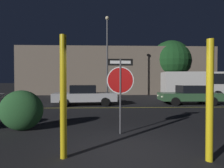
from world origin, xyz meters
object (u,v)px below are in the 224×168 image
yellow_pole_right (210,100)px  stop_sign (120,81)px  tree_0 (171,61)px  delivery_truck (195,83)px  passing_car_3 (189,95)px  street_lamp (107,51)px  hedge_bush_1 (21,110)px  passing_car_2 (85,95)px  yellow_pole_left (63,97)px

yellow_pole_right → stop_sign: bearing=131.5°
tree_0 → delivery_truck: bearing=-88.3°
yellow_pole_right → passing_car_3: (4.00, 9.18, -0.63)m
passing_car_3 → street_lamp: street_lamp is taller
hedge_bush_1 → yellow_pole_right: bearing=-25.9°
yellow_pole_right → street_lamp: (-2.13, 13.26, 3.28)m
passing_car_2 → tree_0: bearing=130.6°
passing_car_2 → delivery_truck: bearing=107.2°
passing_car_2 → street_lamp: street_lamp is taller
yellow_pole_left → stop_sign: bearing=50.7°
stop_sign → hedge_bush_1: bearing=170.3°
stop_sign → tree_0: size_ratio=0.35×
passing_car_3 → tree_0: 11.18m
stop_sign → yellow_pole_left: 2.30m
hedge_bush_1 → tree_0: 20.86m
passing_car_2 → passing_car_3: bearing=86.3°
yellow_pole_right → tree_0: tree_0 is taller
delivery_truck → yellow_pole_right: bearing=-21.6°
hedge_bush_1 → street_lamp: street_lamp is taller
passing_car_2 → delivery_truck: size_ratio=0.77×
stop_sign → hedge_bush_1: 3.66m
delivery_truck → hedge_bush_1: bearing=-43.1°
yellow_pole_right → passing_car_2: yellow_pole_right is taller
hedge_bush_1 → passing_car_2: (1.46, 6.43, 0.01)m
stop_sign → delivery_truck: delivery_truck is taller
yellow_pole_left → delivery_truck: 16.28m
yellow_pole_right → passing_car_3: 10.03m
passing_car_2 → tree_0: tree_0 is taller
stop_sign → tree_0: (8.19, 17.43, 2.68)m
hedge_bush_1 → street_lamp: (3.13, 10.70, 3.90)m
yellow_pole_left → tree_0: bearing=63.3°
hedge_bush_1 → delivery_truck: size_ratio=0.25×
stop_sign → hedge_bush_1: stop_sign is taller
stop_sign → delivery_truck: (8.38, 11.23, -0.21)m
tree_0 → street_lamp: bearing=-144.1°
tree_0 → passing_car_2: bearing=-134.3°
hedge_bush_1 → delivery_truck: (11.85, 10.69, 0.83)m
passing_car_3 → delivery_truck: 4.90m
yellow_pole_left → street_lamp: 13.43m
yellow_pole_right → delivery_truck: bearing=63.5°
hedge_bush_1 → street_lamp: 11.81m
yellow_pole_left → hedge_bush_1: size_ratio=1.85×
street_lamp → yellow_pole_right: bearing=-80.9°
yellow_pole_left → tree_0: tree_0 is taller
stop_sign → yellow_pole_right: bearing=-49.4°
yellow_pole_right → street_lamp: street_lamp is taller
yellow_pole_right → street_lamp: size_ratio=0.33×
delivery_truck → tree_0: bearing=-173.4°
street_lamp → tree_0: 10.54m
yellow_pole_right → delivery_truck: (6.59, 13.25, 0.20)m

